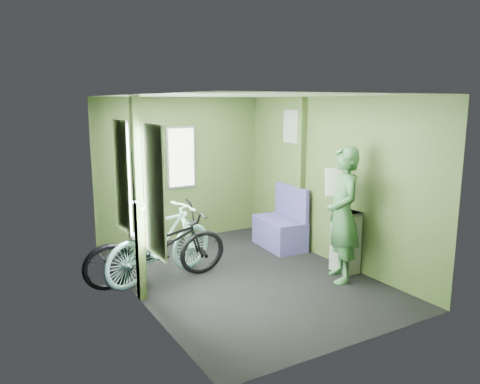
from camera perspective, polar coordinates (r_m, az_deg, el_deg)
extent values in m
plane|color=black|center=(6.15, 0.48, -10.27)|extent=(4.00, 4.00, 0.00)
cube|color=silver|center=(5.73, 0.51, 11.69)|extent=(2.80, 4.00, 0.02)
cube|color=#374B23|center=(7.60, -7.23, 2.72)|extent=(2.80, 0.02, 2.30)
cube|color=#374B23|center=(4.28, 14.32, -3.96)|extent=(2.80, 0.02, 2.30)
cube|color=#374B23|center=(5.27, -12.71, -1.10)|extent=(0.02, 4.00, 2.30)
cube|color=#374B23|center=(6.65, 10.93, 1.43)|extent=(0.02, 4.00, 2.30)
cube|color=#374B23|center=(5.28, -12.30, -1.05)|extent=(0.08, 0.12, 2.30)
cube|color=silver|center=(4.74, -10.27, 0.11)|extent=(0.02, 0.56, 1.34)
cube|color=silver|center=(5.77, -14.03, 1.89)|extent=(0.02, 0.56, 1.34)
cube|color=white|center=(4.67, -10.37, 6.52)|extent=(0.00, 0.12, 0.12)
cube|color=white|center=(5.71, -14.18, 7.15)|extent=(0.00, 0.12, 0.12)
cylinder|color=silver|center=(5.32, -11.56, -1.51)|extent=(0.03, 0.40, 0.03)
cube|color=#374B23|center=(7.07, 7.44, 2.11)|extent=(0.10, 0.10, 2.30)
cube|color=white|center=(7.26, 6.31, 7.92)|extent=(0.02, 0.40, 0.50)
cube|color=silver|center=(7.53, -7.13, 4.19)|extent=(0.50, 0.02, 1.00)
imported|color=black|center=(6.03, -9.88, -10.87)|extent=(1.84, 0.85, 1.05)
imported|color=#8CD1CB|center=(6.13, -9.42, -10.49)|extent=(1.73, 1.01, 1.02)
imported|color=#345F38|center=(5.95, 12.42, -2.72)|extent=(0.62, 0.73, 1.69)
cube|color=silver|center=(6.15, 11.69, 1.21)|extent=(0.31, 0.21, 0.36)
cube|color=gray|center=(6.36, 12.73, -5.91)|extent=(0.24, 0.34, 0.82)
cube|color=navy|center=(7.30, 4.82, -4.99)|extent=(0.57, 0.94, 0.45)
cube|color=navy|center=(7.31, 6.30, -1.16)|extent=(0.14, 0.90, 0.50)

